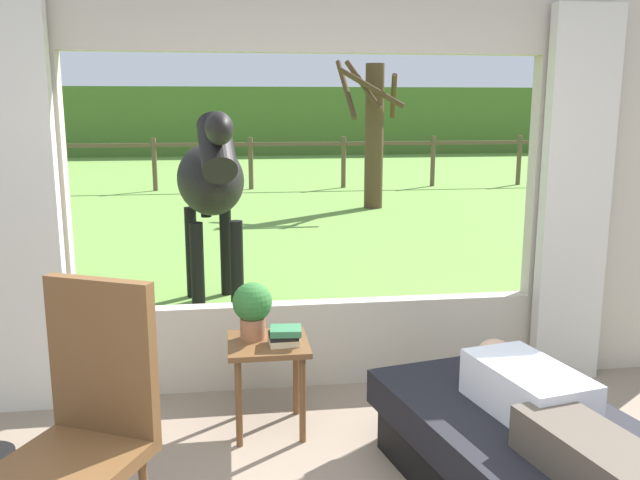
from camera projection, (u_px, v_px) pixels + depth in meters
back_wall_with_window at (310, 194)px, 4.18m from camera, size 5.20×0.12×2.55m
curtain_panel_left at (19, 211)px, 3.83m from camera, size 0.44×0.10×2.40m
curtain_panel_right at (575, 200)px, 4.28m from camera, size 0.44×0.10×2.40m
outdoor_pasture_lawn at (250, 186)px, 15.01m from camera, size 36.00×21.68×0.02m
distant_hill_ridge at (240, 121)px, 24.32m from camera, size 36.00×2.00×2.40m
recliner_sofa at (538, 469)px, 2.96m from camera, size 1.23×1.85×0.42m
reclining_person at (547, 410)px, 2.85m from camera, size 0.46×1.43×0.22m
rocking_chair at (90, 424)px, 2.68m from camera, size 0.71×0.81×1.12m
side_table at (268, 358)px, 3.71m from camera, size 0.44×0.44×0.52m
potted_plant at (252, 307)px, 3.70m from camera, size 0.22×0.22×0.32m
book_stack at (285, 336)px, 3.63m from camera, size 0.18×0.16×0.10m
horse at (211, 182)px, 5.67m from camera, size 0.69×1.82×1.73m
pasture_tree at (373, 131)px, 11.48m from camera, size 1.11×1.17×2.54m
pasture_fence_line at (251, 155)px, 14.21m from camera, size 16.10×0.10×1.10m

